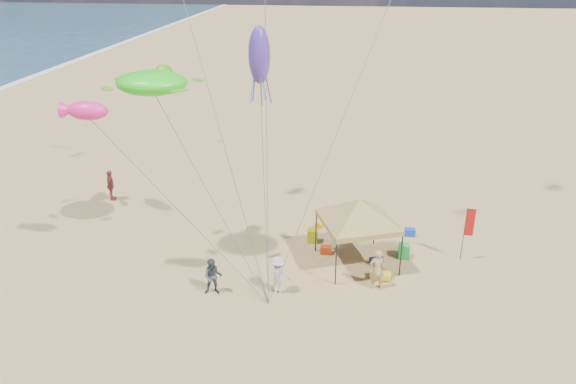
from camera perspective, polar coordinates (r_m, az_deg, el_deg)
name	(u,v)px	position (r m, az deg, el deg)	size (l,w,h in m)	color
ground	(279,312)	(22.44, -0.96, -12.51)	(280.00, 280.00, 0.00)	tan
canopy_tent	(359,202)	(24.37, 7.48, -1.03)	(5.72, 5.72, 3.77)	black
feather_flag	(468,225)	(26.33, 18.43, -3.33)	(0.42, 0.05, 2.72)	black
cooler_red	(326,250)	(26.35, 3.99, -6.08)	(0.54, 0.38, 0.38)	red
cooler_blue	(410,232)	(28.56, 12.67, -4.15)	(0.54, 0.38, 0.38)	#173DBB
bag_navy	(376,260)	(25.81, 9.27, -7.07)	(0.36, 0.36, 0.60)	#0D1739
bag_orange	(320,224)	(28.77, 3.43, -3.36)	(0.36, 0.36, 0.60)	orange
chair_green	(404,251)	(26.46, 12.07, -6.07)	(0.50, 0.50, 0.70)	green
chair_yellow	(312,236)	(27.24, 2.59, -4.59)	(0.50, 0.50, 0.70)	gold
crate_grey	(388,275)	(24.86, 10.48, -8.58)	(0.34, 0.30, 0.28)	gray
beach_cart	(380,275)	(24.67, 9.68, -8.63)	(0.90, 0.50, 0.24)	yellow
person_near_a	(377,269)	(23.69, 9.31, -8.01)	(0.68, 0.44, 1.85)	tan
person_near_b	(213,277)	(23.30, -7.89, -8.79)	(0.80, 0.63, 1.65)	#343C47
person_near_c	(278,275)	(23.16, -1.08, -8.70)	(1.09, 0.63, 1.69)	beige
person_far_a	(111,185)	(33.21, -18.13, 0.68)	(1.08, 0.45, 1.84)	#96393E
turtle_kite	(152,83)	(24.00, -14.14, 11.06)	(3.05, 2.44, 1.02)	#29E61B
fish_kite	(88,111)	(23.18, -20.31, 8.01)	(1.71, 0.85, 0.76)	#FF268D
squid_kite	(259,55)	(23.12, -3.03, 14.15)	(0.91, 0.91, 2.37)	#4F31A6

